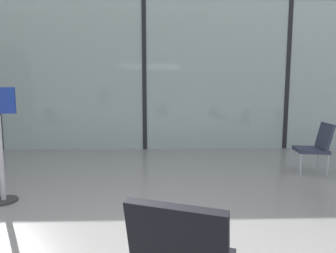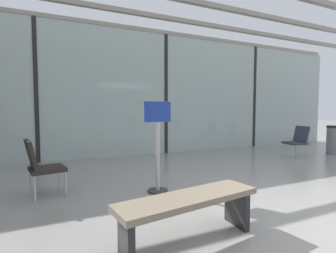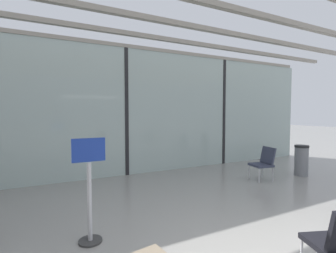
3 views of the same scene
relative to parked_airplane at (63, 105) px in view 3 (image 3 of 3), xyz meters
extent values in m
cube|color=#A3B7B2|center=(1.18, -6.31, -0.37)|extent=(14.00, 0.08, 3.59)
cube|color=black|center=(1.18, -6.31, -0.37)|extent=(0.10, 0.12, 3.59)
cube|color=black|center=(4.68, -6.31, -0.37)|extent=(0.10, 0.12, 3.59)
cube|color=gray|center=(1.18, -8.51, 1.47)|extent=(13.72, 0.12, 0.10)
cube|color=gray|center=(1.18, -7.41, 1.47)|extent=(13.72, 0.12, 0.10)
cube|color=gray|center=(1.18, -6.31, 1.47)|extent=(13.72, 0.12, 0.10)
ellipsoid|color=silver|center=(0.31, 0.00, 0.00)|extent=(11.39, 4.33, 4.33)
sphere|color=black|center=(-1.92, -1.99, 0.32)|extent=(0.28, 0.28, 0.28)
sphere|color=black|center=(-1.02, -1.99, 0.32)|extent=(0.28, 0.28, 0.28)
sphere|color=black|center=(-0.12, -1.99, 0.32)|extent=(0.28, 0.28, 0.28)
sphere|color=black|center=(0.78, -1.99, 0.32)|extent=(0.28, 0.28, 0.28)
cube|color=#33384C|center=(4.15, -8.49, -1.77)|extent=(0.56, 0.56, 0.06)
cube|color=#33384C|center=(4.36, -8.52, -1.52)|extent=(0.22, 0.50, 0.44)
cylinder|color=#BCBCC1|center=(3.98, -8.24, -1.98)|extent=(0.03, 0.03, 0.37)
cylinder|color=#BCBCC1|center=(3.91, -8.66, -1.98)|extent=(0.03, 0.03, 0.37)
cylinder|color=#BCBCC1|center=(4.39, -8.32, -1.98)|extent=(0.03, 0.03, 0.37)
cylinder|color=#BCBCC1|center=(4.32, -8.73, -1.98)|extent=(0.03, 0.03, 0.37)
cube|color=black|center=(1.71, -11.67, -1.77)|extent=(0.62, 0.62, 0.06)
cylinder|color=#BCBCC1|center=(1.98, -11.55, -1.98)|extent=(0.03, 0.03, 0.37)
cylinder|color=slate|center=(5.55, -8.67, -1.77)|extent=(0.36, 0.36, 0.80)
cylinder|color=black|center=(5.55, -8.67, -1.34)|extent=(0.38, 0.38, 0.06)
cylinder|color=#333333|center=(-0.43, -9.67, -2.15)|extent=(0.32, 0.32, 0.03)
cylinder|color=#B2B2B7|center=(-0.43, -9.67, -1.62)|extent=(0.06, 0.06, 1.10)
cube|color=navy|center=(-0.43, -9.67, -0.89)|extent=(0.44, 0.03, 0.32)
camera|label=1|loc=(1.56, -13.08, -0.81)|focal=29.40mm
camera|label=2|loc=(-1.88, -13.30, -0.87)|focal=26.57mm
camera|label=3|loc=(-1.00, -13.12, -0.38)|focal=26.57mm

